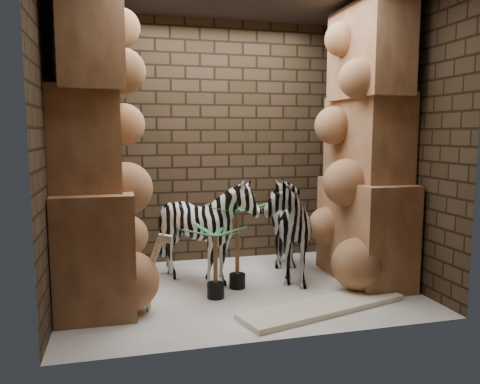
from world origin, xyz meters
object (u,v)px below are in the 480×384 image
object	(u,v)px
zebra_right	(281,217)
palm_back	(215,262)
giraffe_toy	(137,270)
zebra_left	(207,236)
palm_front	(237,245)
surfboard	(323,306)

from	to	relation	value
zebra_right	palm_back	world-z (taller)	zebra_right
giraffe_toy	zebra_left	bearing A→B (deg)	52.04
palm_back	zebra_right	bearing A→B (deg)	30.52
palm_back	giraffe_toy	bearing A→B (deg)	-168.44
zebra_right	zebra_left	world-z (taller)	zebra_right
zebra_right	palm_front	world-z (taller)	zebra_right
zebra_right	giraffe_toy	size ratio (longest dim) A/B	1.79
giraffe_toy	surfboard	bearing A→B (deg)	0.74
zebra_left	palm_back	world-z (taller)	zebra_left
palm_back	zebra_left	bearing A→B (deg)	91.10
zebra_left	palm_back	distance (m)	0.47
zebra_right	surfboard	xyz separation A→B (m)	(0.07, -1.04, -0.67)
giraffe_toy	palm_front	size ratio (longest dim) A/B	0.85
surfboard	giraffe_toy	bearing A→B (deg)	151.36
palm_front	zebra_left	bearing A→B (deg)	146.20
zebra_right	palm_front	xyz separation A→B (m)	(-0.56, -0.25, -0.23)
zebra_right	zebra_left	size ratio (longest dim) A/B	1.19
zebra_left	giraffe_toy	bearing A→B (deg)	-140.91
surfboard	zebra_left	bearing A→B (deg)	117.51
palm_back	surfboard	size ratio (longest dim) A/B	0.44
zebra_left	palm_front	size ratio (longest dim) A/B	1.27
zebra_right	zebra_left	distance (m)	0.87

